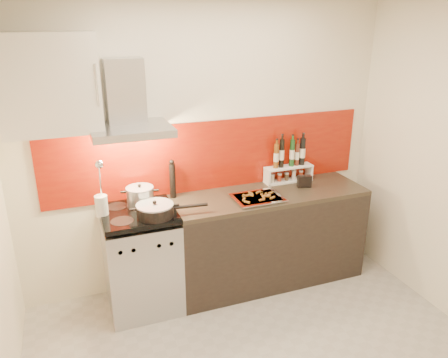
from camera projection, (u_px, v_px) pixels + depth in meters
name	position (u px, v px, depth m)	size (l,w,h in m)	color
back_wall	(207.00, 147.00, 3.94)	(3.40, 0.02, 2.60)	silver
backsplash	(212.00, 155.00, 3.97)	(3.00, 0.02, 0.64)	maroon
range_stove	(142.00, 261.00, 3.74)	(0.60, 0.60, 0.91)	#B7B7BA
counter	(268.00, 236.00, 4.14)	(1.80, 0.60, 0.90)	black
range_hood	(127.00, 107.00, 3.41)	(0.62, 0.50, 0.61)	#B7B7BA
upper_cabinet	(49.00, 84.00, 3.15)	(0.70, 0.35, 0.72)	beige
stock_pot	(140.00, 197.00, 3.65)	(0.23, 0.23, 0.20)	#B7B7BA
saute_pan	(156.00, 210.00, 3.47)	(0.58, 0.30, 0.14)	black
utensil_jar	(101.00, 199.00, 3.46)	(0.10, 0.15, 0.49)	silver
pepper_mill	(172.00, 179.00, 3.82)	(0.05, 0.05, 0.35)	black
step_shelf	(289.00, 164.00, 4.19)	(0.48, 0.13, 0.43)	white
caddy_box	(304.00, 181.00, 4.09)	(0.13, 0.06, 0.11)	black
baking_tray	(258.00, 198.00, 3.83)	(0.43, 0.33, 0.03)	silver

